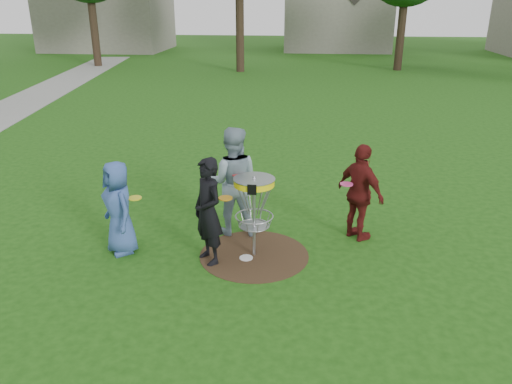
# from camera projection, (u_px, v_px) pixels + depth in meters

# --- Properties ---
(ground) EXTENTS (100.00, 100.00, 0.00)m
(ground) POSITION_uv_depth(u_px,v_px,m) (254.00, 255.00, 8.23)
(ground) COLOR #19470F
(ground) RESTS_ON ground
(dirt_patch) EXTENTS (1.80, 1.80, 0.01)m
(dirt_patch) POSITION_uv_depth(u_px,v_px,m) (254.00, 255.00, 8.23)
(dirt_patch) COLOR #47331E
(dirt_patch) RESTS_ON ground
(player_blue) EXTENTS (0.88, 0.90, 1.57)m
(player_blue) POSITION_uv_depth(u_px,v_px,m) (119.00, 208.00, 8.08)
(player_blue) COLOR #355393
(player_blue) RESTS_ON ground
(player_black) EXTENTS (0.72, 0.75, 1.73)m
(player_black) POSITION_uv_depth(u_px,v_px,m) (208.00, 211.00, 7.74)
(player_black) COLOR black
(player_black) RESTS_ON ground
(player_grey) EXTENTS (1.00, 0.81, 1.94)m
(player_grey) POSITION_uv_depth(u_px,v_px,m) (233.00, 181.00, 8.71)
(player_grey) COLOR #7F95A3
(player_grey) RESTS_ON ground
(player_maroon) EXTENTS (0.97, 1.03, 1.71)m
(player_maroon) POSITION_uv_depth(u_px,v_px,m) (360.00, 193.00, 8.50)
(player_maroon) COLOR #5A1614
(player_maroon) RESTS_ON ground
(disc_on_grass) EXTENTS (0.22, 0.22, 0.02)m
(disc_on_grass) POSITION_uv_depth(u_px,v_px,m) (246.00, 258.00, 8.11)
(disc_on_grass) COLOR white
(disc_on_grass) RESTS_ON ground
(disc_golf_basket) EXTENTS (0.66, 0.67, 1.38)m
(disc_golf_basket) POSITION_uv_depth(u_px,v_px,m) (254.00, 198.00, 7.86)
(disc_golf_basket) COLOR #9EA0A5
(disc_golf_basket) RESTS_ON ground
(held_discs) EXTENTS (3.63, 1.07, 0.25)m
(held_discs) POSITION_uv_depth(u_px,v_px,m) (238.00, 188.00, 8.12)
(held_discs) COLOR yellow
(held_discs) RESTS_ON ground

